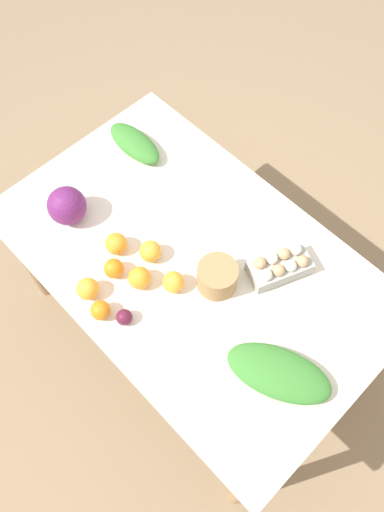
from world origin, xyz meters
name	(u,v)px	position (x,y,z in m)	size (l,w,h in m)	color
ground_plane	(192,328)	(0.00, 0.00, 0.00)	(8.00, 8.00, 0.00)	#937A5B
dining_table	(192,270)	(0.00, 0.00, 0.65)	(1.46, 0.91, 0.74)	silver
cabbage_purple	(67,206)	(0.46, 0.21, 0.81)	(0.15, 0.15, 0.15)	#6B2366
egg_carton	(280,266)	(-0.25, -0.19, 0.78)	(0.19, 0.25, 0.09)	#A8A8A3
paper_bag	(217,277)	(-0.13, 0.01, 0.79)	(0.14, 0.14, 0.11)	#A87F51
greens_bunch_dandelion	(135,143)	(0.53, -0.19, 0.77)	(0.27, 0.12, 0.07)	#3D8433
greens_bunch_chard	(279,373)	(-0.50, 0.10, 0.77)	(0.35, 0.17, 0.07)	#3D8433
beet_root	(124,317)	(-0.01, 0.33, 0.77)	(0.06, 0.06, 0.06)	#5B1933
orange_0	(114,268)	(0.15, 0.24, 0.77)	(0.07, 0.07, 0.07)	orange
orange_1	(116,244)	(0.22, 0.17, 0.78)	(0.08, 0.08, 0.08)	orange
orange_2	(140,278)	(0.06, 0.20, 0.78)	(0.08, 0.08, 0.08)	orange
orange_3	(150,251)	(0.11, 0.10, 0.78)	(0.08, 0.08, 0.08)	#F9A833
orange_4	(88,289)	(0.15, 0.36, 0.78)	(0.08, 0.08, 0.08)	#F9A833
orange_5	(173,282)	(-0.04, 0.13, 0.78)	(0.08, 0.08, 0.08)	#F9A833
orange_6	(101,310)	(0.06, 0.37, 0.77)	(0.07, 0.07, 0.07)	orange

